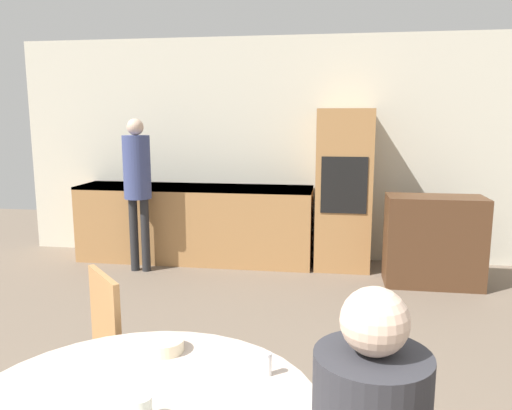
# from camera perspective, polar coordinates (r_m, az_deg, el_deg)

# --- Properties ---
(wall_back) EXTENTS (6.67, 0.05, 2.60)m
(wall_back) POSITION_cam_1_polar(r_m,az_deg,el_deg) (5.93, 4.26, 6.31)
(wall_back) COLOR beige
(wall_back) RESTS_ON ground_plane
(kitchen_counter) EXTENTS (2.74, 0.60, 0.89)m
(kitchen_counter) POSITION_cam_1_polar(r_m,az_deg,el_deg) (5.91, -7.00, -1.99)
(kitchen_counter) COLOR #AD7A47
(kitchen_counter) RESTS_ON ground_plane
(oven_unit) EXTENTS (0.60, 0.59, 1.77)m
(oven_unit) POSITION_cam_1_polar(r_m,az_deg,el_deg) (5.62, 9.94, 1.74)
(oven_unit) COLOR #AD7A47
(oven_unit) RESTS_ON ground_plane
(sideboard) EXTENTS (0.95, 0.45, 0.91)m
(sideboard) POSITION_cam_1_polar(r_m,az_deg,el_deg) (5.31, 19.65, -3.91)
(sideboard) COLOR #51331E
(sideboard) RESTS_ON ground_plane
(chair_far_left) EXTENTS (0.57, 0.57, 0.93)m
(chair_far_left) POSITION_cam_1_polar(r_m,az_deg,el_deg) (2.65, -18.63, -16.32)
(chair_far_left) COLOR #AD7A47
(chair_far_left) RESTS_ON ground_plane
(person_standing) EXTENTS (0.29, 0.29, 1.67)m
(person_standing) POSITION_cam_1_polar(r_m,az_deg,el_deg) (5.52, -13.42, 3.13)
(person_standing) COLOR #262628
(person_standing) RESTS_ON ground_plane
(cup) EXTENTS (0.08, 0.08, 0.09)m
(cup) POSITION_cam_1_polar(r_m,az_deg,el_deg) (1.71, -13.09, -21.79)
(cup) COLOR silver
(cup) RESTS_ON dining_table
(bowl_centre) EXTENTS (0.16, 0.16, 0.05)m
(bowl_centre) POSITION_cam_1_polar(r_m,az_deg,el_deg) (2.13, -10.47, -15.49)
(bowl_centre) COLOR beige
(bowl_centre) RESTS_ON dining_table
(salt_shaker) EXTENTS (0.03, 0.03, 0.09)m
(salt_shaker) POSITION_cam_1_polar(r_m,az_deg,el_deg) (1.92, 1.31, -17.70)
(salt_shaker) COLOR white
(salt_shaker) RESTS_ON dining_table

